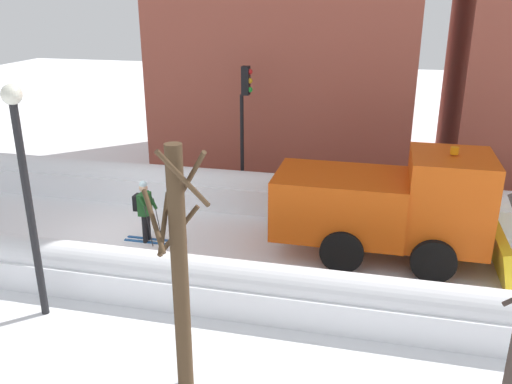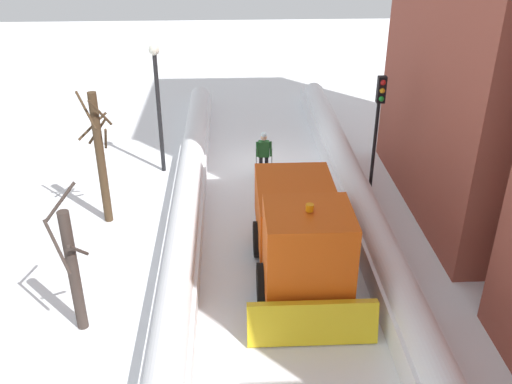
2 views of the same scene
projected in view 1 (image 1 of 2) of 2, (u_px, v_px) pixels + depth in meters
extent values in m
plane|color=white|center=(486.00, 275.00, 13.50)|extent=(80.00, 80.00, 0.00)
cube|color=white|center=(473.00, 216.00, 16.01)|extent=(1.10, 36.00, 0.82)
cylinder|color=white|center=(475.00, 203.00, 15.86)|extent=(0.90, 34.20, 0.90)
cube|color=white|center=(511.00, 329.00, 10.73)|extent=(1.10, 36.00, 0.71)
cube|color=#DB510F|center=(340.00, 203.00, 14.30)|extent=(2.30, 3.40, 1.60)
cube|color=#DB510F|center=(448.00, 199.00, 13.59)|extent=(2.20, 2.00, 2.30)
cube|color=black|center=(492.00, 183.00, 13.20)|extent=(1.85, 0.06, 1.01)
cube|color=yellow|center=(498.00, 248.00, 13.71)|extent=(3.20, 0.46, 1.13)
cylinder|color=orange|center=(455.00, 151.00, 13.15)|extent=(0.20, 0.20, 0.18)
cylinder|color=black|center=(428.00, 224.00, 15.12)|extent=(0.25, 1.10, 1.10)
cylinder|color=black|center=(433.00, 261.00, 13.02)|extent=(0.25, 1.10, 1.10)
cylinder|color=black|center=(349.00, 217.00, 15.60)|extent=(0.25, 1.10, 1.10)
cylinder|color=black|center=(342.00, 252.00, 13.50)|extent=(0.25, 1.10, 1.10)
cylinder|color=black|center=(148.00, 226.00, 15.33)|extent=(0.14, 0.14, 0.82)
cylinder|color=black|center=(145.00, 229.00, 15.13)|extent=(0.14, 0.14, 0.82)
cube|color=#1E5123|center=(145.00, 204.00, 14.98)|extent=(0.42, 0.26, 0.62)
cube|color=black|center=(137.00, 202.00, 15.02)|extent=(0.32, 0.16, 0.44)
sphere|color=tan|center=(143.00, 188.00, 14.82)|extent=(0.24, 0.24, 0.24)
sphere|color=silver|center=(143.00, 185.00, 14.78)|extent=(0.22, 0.22, 0.22)
cylinder|color=#1E5123|center=(152.00, 200.00, 15.19)|extent=(0.09, 0.33, 0.56)
cylinder|color=#1E5123|center=(144.00, 207.00, 14.71)|extent=(0.09, 0.33, 0.56)
cube|color=#194C8C|center=(157.00, 240.00, 15.41)|extent=(0.09, 1.80, 0.03)
cube|color=#194C8C|center=(154.00, 243.00, 15.21)|extent=(0.09, 1.80, 0.03)
cylinder|color=#262628|center=(157.00, 218.00, 15.39)|extent=(0.02, 0.19, 1.19)
cylinder|color=#262628|center=(149.00, 226.00, 14.84)|extent=(0.02, 0.19, 1.19)
cylinder|color=black|center=(242.00, 149.00, 17.81)|extent=(0.12, 0.12, 3.59)
cube|color=black|center=(246.00, 81.00, 17.00)|extent=(0.28, 0.24, 0.90)
sphere|color=red|center=(250.00, 72.00, 16.88)|extent=(0.18, 0.18, 0.18)
sphere|color=gold|center=(250.00, 81.00, 16.98)|extent=(0.18, 0.18, 0.18)
sphere|color=green|center=(250.00, 90.00, 17.07)|extent=(0.18, 0.18, 0.18)
cylinder|color=black|center=(31.00, 216.00, 11.10)|extent=(0.16, 0.16, 4.64)
sphere|color=silver|center=(12.00, 95.00, 10.24)|extent=(0.40, 0.40, 0.40)
cylinder|color=#473421|center=(180.00, 275.00, 8.93)|extent=(0.28, 0.28, 4.49)
cylinder|color=#473421|center=(164.00, 224.00, 8.64)|extent=(0.69, 0.15, 0.89)
cylinder|color=#473421|center=(153.00, 221.00, 8.46)|extent=(0.90, 0.70, 0.75)
cylinder|color=#473421|center=(190.00, 177.00, 8.52)|extent=(0.53, 0.72, 1.07)
cylinder|color=#473421|center=(184.00, 179.00, 8.10)|extent=(0.67, 0.63, 1.08)
cylinder|color=#473421|center=(178.00, 231.00, 8.91)|extent=(0.30, 0.71, 0.93)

